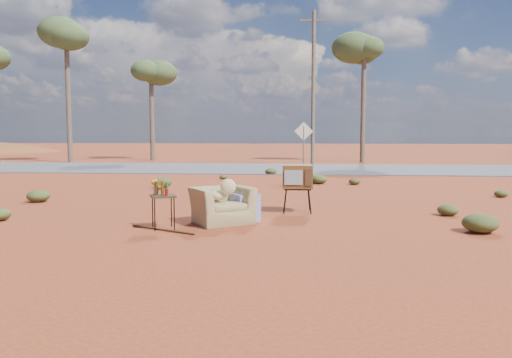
{
  "coord_description": "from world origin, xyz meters",
  "views": [
    {
      "loc": [
        1.4,
        -8.93,
        1.75
      ],
      "look_at": [
        0.49,
        1.17,
        0.8
      ],
      "focal_mm": 35.0,
      "sensor_mm": 36.0,
      "label": 1
    }
  ],
  "objects": [
    {
      "name": "eucalyptus_near_left",
      "position": [
        -8.0,
        22.0,
        5.45
      ],
      "size": [
        3.2,
        3.2,
        6.6
      ],
      "color": "brown",
      "rests_on": "ground"
    },
    {
      "name": "tv_unit",
      "position": [
        1.32,
        1.94,
        0.77
      ],
      "size": [
        0.67,
        0.54,
        1.04
      ],
      "rotation": [
        0.0,
        0.0,
        0.03
      ],
      "color": "black",
      "rests_on": "ground"
    },
    {
      "name": "ground",
      "position": [
        0.0,
        0.0,
        0.0
      ],
      "size": [
        140.0,
        140.0,
        0.0
      ],
      "primitive_type": "plane",
      "color": "#943B1D",
      "rests_on": "ground"
    },
    {
      "name": "eucalyptus_center",
      "position": [
        5.0,
        21.0,
        6.43
      ],
      "size": [
        3.2,
        3.2,
        7.6
      ],
      "color": "brown",
      "rests_on": "ground"
    },
    {
      "name": "scrub_patch",
      "position": [
        -0.82,
        4.41,
        0.14
      ],
      "size": [
        17.49,
        8.07,
        0.33
      ],
      "color": "#4A5223",
      "rests_on": "ground"
    },
    {
      "name": "side_table",
      "position": [
        -1.12,
        -0.15,
        0.64
      ],
      "size": [
        0.56,
        0.56,
        0.88
      ],
      "rotation": [
        0.0,
        0.0,
        0.41
      ],
      "color": "#3D2916",
      "rests_on": "ground"
    },
    {
      "name": "rusty_bar",
      "position": [
        -1.05,
        -0.34,
        0.02
      ],
      "size": [
        1.33,
        0.73,
        0.04
      ],
      "primitive_type": "cylinder",
      "rotation": [
        0.0,
        1.57,
        -0.49
      ],
      "color": "#482713",
      "rests_on": "ground"
    },
    {
      "name": "eucalyptus_left",
      "position": [
        -12.0,
        19.0,
        6.92
      ],
      "size": [
        3.2,
        3.2,
        8.1
      ],
      "color": "brown",
      "rests_on": "ground"
    },
    {
      "name": "armchair",
      "position": [
        -0.04,
        0.55,
        0.44
      ],
      "size": [
        1.38,
        1.35,
        0.94
      ],
      "rotation": [
        0.0,
        0.0,
        0.57
      ],
      "color": "#917E4F",
      "rests_on": "ground"
    },
    {
      "name": "utility_pole_center",
      "position": [
        2.0,
        17.5,
        4.15
      ],
      "size": [
        1.4,
        0.2,
        8.0
      ],
      "color": "brown",
      "rests_on": "ground"
    },
    {
      "name": "road_sign",
      "position": [
        1.5,
        12.0,
        1.5
      ],
      "size": [
        0.78,
        0.06,
        2.19
      ],
      "color": "brown",
      "rests_on": "ground"
    },
    {
      "name": "highway",
      "position": [
        0.0,
        15.0,
        0.02
      ],
      "size": [
        140.0,
        7.0,
        0.04
      ],
      "primitive_type": "cube",
      "color": "#565659",
      "rests_on": "ground"
    }
  ]
}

